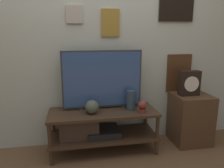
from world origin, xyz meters
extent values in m
plane|color=brown|center=(0.00, 0.00, 0.00)|extent=(12.00, 12.00, 0.00)
cube|color=beige|center=(0.00, 0.54, 1.35)|extent=(6.40, 0.06, 2.70)
cube|color=olive|center=(0.13, 0.50, 1.44)|extent=(0.21, 0.02, 0.30)
cube|color=#BCB299|center=(0.13, 0.50, 1.44)|extent=(0.17, 0.01, 0.27)
cube|color=#4C2D19|center=(1.00, 0.50, 0.84)|extent=(0.32, 0.02, 0.47)
cube|color=#2D2D33|center=(1.00, 0.50, 0.84)|extent=(0.28, 0.01, 0.43)
cube|color=black|center=(0.91, 0.50, 1.62)|extent=(0.42, 0.02, 0.30)
cube|color=beige|center=(0.91, 0.50, 1.62)|extent=(0.39, 0.01, 0.27)
cube|color=#B7B2A8|center=(-0.27, 0.50, 1.53)|extent=(0.18, 0.02, 0.19)
cube|color=#BCB299|center=(-0.27, 0.50, 1.53)|extent=(0.14, 0.01, 0.15)
cube|color=#422D1E|center=(0.00, 0.27, 0.47)|extent=(1.20, 0.45, 0.03)
cube|color=#422D1E|center=(0.00, 0.27, 0.18)|extent=(1.20, 0.45, 0.03)
cylinder|color=#422D1E|center=(-0.57, 0.07, 0.24)|extent=(0.04, 0.04, 0.48)
cylinder|color=#422D1E|center=(0.57, 0.07, 0.24)|extent=(0.04, 0.04, 0.48)
cylinder|color=#422D1E|center=(-0.57, 0.46, 0.24)|extent=(0.04, 0.04, 0.48)
cylinder|color=#422D1E|center=(0.57, 0.46, 0.24)|extent=(0.04, 0.04, 0.48)
cube|color=black|center=(0.00, 0.27, 0.23)|extent=(0.36, 0.32, 0.07)
cube|color=#47382D|center=(-0.27, 0.27, 0.30)|extent=(0.42, 0.25, 0.21)
cylinder|color=#333338|center=(-0.24, 0.37, 0.49)|extent=(0.05, 0.05, 0.02)
cylinder|color=#333338|center=(0.26, 0.37, 0.49)|extent=(0.05, 0.05, 0.02)
cube|color=#333338|center=(0.01, 0.37, 0.82)|extent=(0.90, 0.04, 0.65)
cube|color=#33518C|center=(0.01, 0.35, 0.82)|extent=(0.86, 0.01, 0.61)
sphere|color=#4C5647|center=(-0.13, 0.22, 0.56)|extent=(0.15, 0.15, 0.15)
cylinder|color=#2D4251|center=(0.31, 0.26, 0.59)|extent=(0.10, 0.10, 0.22)
cylinder|color=brown|center=(0.42, 0.15, 0.50)|extent=(0.07, 0.07, 0.04)
sphere|color=brown|center=(0.42, 0.15, 0.57)|extent=(0.09, 0.09, 0.09)
cube|color=#513823|center=(1.09, 0.29, 0.30)|extent=(0.43, 0.41, 0.61)
cube|color=black|center=(1.04, 0.30, 0.75)|extent=(0.24, 0.10, 0.29)
cylinder|color=white|center=(1.04, 0.24, 0.75)|extent=(0.18, 0.01, 0.18)
camera|label=1|loc=(-0.31, -2.02, 1.33)|focal=35.00mm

